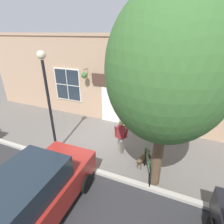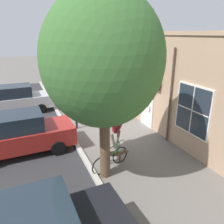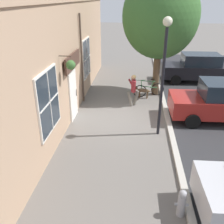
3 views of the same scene
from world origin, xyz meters
TOP-DOWN VIEW (x-y plane):
  - ground_plane at (0.00, 0.00)m, footprint 90.00×90.00m
  - storefront_facade at (-2.34, -0.00)m, footprint 0.95×18.00m
  - pedestrian_walking at (0.42, 1.47)m, footprint 0.58×0.55m
  - dog_on_leash at (0.91, 2.61)m, footprint 1.08×0.42m
  - street_tree_by_curb at (1.57, 3.18)m, footprint 3.77×3.39m
  - leaning_bicycle at (1.25, 2.85)m, footprint 1.66×0.57m
  - parked_car_nearest_curb at (4.33, -5.29)m, footprint 4.34×2.01m
  - parked_car_mid_block at (4.28, 0.26)m, footprint 4.34×2.01m
  - street_lamp at (1.48, -1.26)m, footprint 0.32×0.32m
  - fire_hydrant at (1.76, -5.31)m, footprint 0.34×0.20m

SIDE VIEW (x-z plane):
  - ground_plane at x=0.00m, z-range 0.00..0.00m
  - leaning_bicycle at x=1.25m, z-range -0.12..0.88m
  - dog_on_leash at x=0.91m, z-range 0.10..0.69m
  - fire_hydrant at x=1.76m, z-range 0.01..0.78m
  - parked_car_nearest_curb at x=4.33m, z-range 0.00..1.75m
  - parked_car_mid_block at x=4.28m, z-range 0.00..1.75m
  - pedestrian_walking at x=0.42m, z-range 0.14..1.72m
  - storefront_facade at x=-2.34m, z-range 0.00..4.91m
  - street_lamp at x=1.48m, z-range 0.71..5.08m
  - street_tree_by_curb at x=1.57m, z-range 0.92..7.06m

